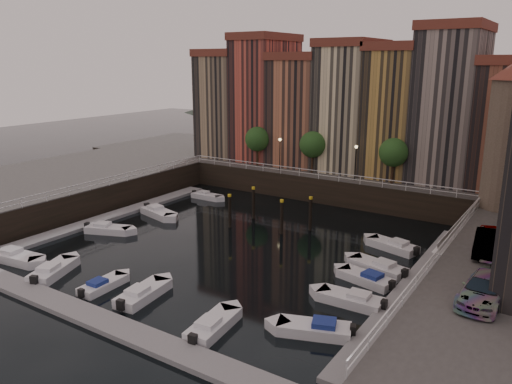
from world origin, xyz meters
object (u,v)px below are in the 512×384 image
Objects in this scene: boat_left_1 at (107,229)px; gangway at (460,227)px; car_b at (487,244)px; boat_left_0 at (16,257)px; mooring_pilings at (268,212)px; car_c at (484,291)px; boat_left_3 at (158,213)px; car_a at (493,238)px.

gangway is at bearing 5.09° from boat_left_1.
car_b is at bearing -11.30° from boat_left_1.
gangway is 9.77m from car_b.
gangway is 1.59× the size of boat_left_0.
mooring_pilings is at bearing -164.89° from gangway.
car_c is at bearing 4.06° from boat_left_0.
boat_left_0 is at bearing -124.09° from mooring_pilings.
gangway is 1.60× the size of boat_left_3.
car_a is at bearing 16.27° from boat_left_3.
car_b is (-0.08, -1.92, 0.12)m from car_a.
boat_left_0 is (-13.07, -19.31, -1.25)m from mooring_pilings.
car_b reaches higher than gangway.
car_c is (22.02, -12.36, 2.14)m from mooring_pilings.
mooring_pilings reaches higher than boat_left_1.
mooring_pilings is at bearing 154.24° from car_c.
boat_left_1 is 0.98× the size of car_b.
gangway is 18.05m from mooring_pilings.
car_a is 0.73× the size of car_c.
boat_left_0 is at bearing -171.04° from car_a.
mooring_pilings is 1.46× the size of boat_left_0.
car_b is (3.48, -8.93, 1.88)m from gangway.
boat_left_1 is at bearing 78.75° from boat_left_0.
car_c is (1.11, -8.13, -0.01)m from car_b.
car_a is at bearing 19.39° from boat_left_0.
boat_left_0 reaches higher than boat_left_1.
mooring_pilings is 25.34m from car_c.
gangway is 1.75× the size of boat_left_1.
car_b reaches higher than car_a.
gangway is at bearing 15.11° from mooring_pilings.
boat_left_3 is at bearing 164.23° from car_a.
boat_left_0 is 38.21m from car_a.
boat_left_0 is 0.96× the size of car_c.
gangway is 2.11× the size of car_a.
boat_left_0 is at bearing -141.78° from gangway.
car_a is at bearing -8.16° from boat_left_1.
car_b reaches higher than boat_left_3.
boat_left_1 is 34.67m from car_c.
car_c is (34.08, -9.01, 3.39)m from boat_left_3.
car_c is at bearing -87.84° from car_b.
gangway is 33.34m from boat_left_1.
car_c reaches higher than boat_left_1.
boat_left_1 is (-29.83, -14.80, -1.55)m from gangway.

